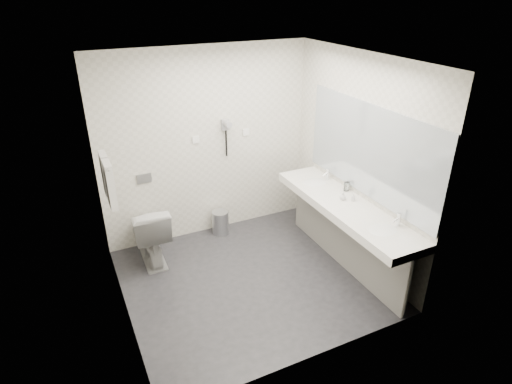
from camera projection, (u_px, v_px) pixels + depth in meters
floor at (250, 279)px, 5.04m from camera, size 2.80×2.80×0.00m
ceiling at (248, 60)px, 3.94m from camera, size 2.80×2.80×0.00m
wall_back at (207, 145)px, 5.54m from camera, size 2.80×0.00×2.80m
wall_front at (317, 245)px, 3.44m from camera, size 2.80×0.00×2.80m
wall_left at (112, 211)px, 3.95m from camera, size 0.00×2.60×2.60m
wall_right at (357, 162)px, 5.04m from camera, size 0.00×2.60×2.60m
vanity_counter at (345, 207)px, 4.97m from camera, size 0.55×2.20×0.10m
vanity_panel at (343, 238)px, 5.16m from camera, size 0.03×2.15×0.75m
vanity_post_near at (407, 287)px, 4.34m from camera, size 0.06×0.06×0.75m
vanity_post_far at (301, 202)px, 6.02m from camera, size 0.06×0.06×0.75m
mirror at (369, 151)px, 4.78m from camera, size 0.02×2.20×1.05m
basin_near at (383, 231)px, 4.43m from camera, size 0.40×0.31×0.05m
basin_far at (314, 183)px, 5.48m from camera, size 0.40×0.31×0.05m
faucet_near at (399, 219)px, 4.46m from camera, size 0.04×0.04×0.15m
faucet_far at (328, 174)px, 5.51m from camera, size 0.04×0.04×0.15m
soap_bottle_a at (353, 197)px, 4.98m from camera, size 0.06×0.06×0.09m
soap_bottle_b at (343, 196)px, 5.01m from camera, size 0.10×0.10×0.09m
glass_left at (346, 187)px, 5.22m from camera, size 0.08×0.08×0.11m
glass_right at (347, 186)px, 5.23m from camera, size 0.07×0.07×0.11m
toilet at (150, 233)px, 5.25m from camera, size 0.46×0.78×0.78m
flush_plate at (144, 178)px, 5.33m from camera, size 0.18×0.02×0.12m
pedal_bin at (220, 223)px, 5.92m from camera, size 0.24×0.24×0.32m
bin_lid at (220, 212)px, 5.84m from camera, size 0.23×0.23×0.02m
towel_rail at (104, 160)px, 4.28m from camera, size 0.02×0.62×0.02m
towel_near at (110, 185)px, 4.27m from camera, size 0.07×0.24×0.48m
towel_far at (106, 175)px, 4.49m from camera, size 0.07×0.24×0.48m
dryer_cradle at (225, 125)px, 5.51m from camera, size 0.10×0.04×0.14m
dryer_barrel at (227, 124)px, 5.44m from camera, size 0.08×0.14×0.08m
dryer_cord at (226, 143)px, 5.61m from camera, size 0.02×0.02×0.35m
switch_plate_a at (196, 140)px, 5.43m from camera, size 0.09×0.02×0.09m
switch_plate_b at (246, 132)px, 5.70m from camera, size 0.09×0.02×0.09m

